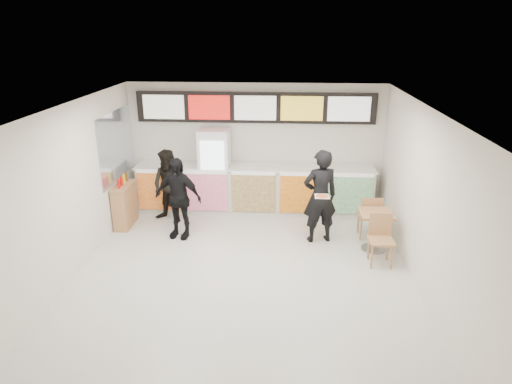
# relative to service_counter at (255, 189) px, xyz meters

# --- Properties ---
(floor) EXTENTS (7.00, 7.00, 0.00)m
(floor) POSITION_rel_service_counter_xyz_m (-0.00, -3.09, -0.57)
(floor) COLOR beige
(floor) RESTS_ON ground
(ceiling) EXTENTS (7.00, 7.00, 0.00)m
(ceiling) POSITION_rel_service_counter_xyz_m (-0.00, -3.09, 2.43)
(ceiling) COLOR white
(ceiling) RESTS_ON wall_back
(wall_back) EXTENTS (6.00, 0.00, 6.00)m
(wall_back) POSITION_rel_service_counter_xyz_m (-0.00, 0.41, 0.93)
(wall_back) COLOR silver
(wall_back) RESTS_ON floor
(wall_left) EXTENTS (0.00, 7.00, 7.00)m
(wall_left) POSITION_rel_service_counter_xyz_m (-3.00, -3.09, 0.93)
(wall_left) COLOR silver
(wall_left) RESTS_ON floor
(wall_right) EXTENTS (0.00, 7.00, 7.00)m
(wall_right) POSITION_rel_service_counter_xyz_m (3.00, -3.09, 0.93)
(wall_right) COLOR silver
(wall_right) RESTS_ON floor
(service_counter) EXTENTS (5.56, 0.77, 1.14)m
(service_counter) POSITION_rel_service_counter_xyz_m (0.00, 0.00, 0.00)
(service_counter) COLOR silver
(service_counter) RESTS_ON floor
(menu_board) EXTENTS (5.50, 0.14, 0.70)m
(menu_board) POSITION_rel_service_counter_xyz_m (0.00, 0.32, 1.88)
(menu_board) COLOR black
(menu_board) RESTS_ON wall_back
(drinks_fridge) EXTENTS (0.70, 0.67, 2.00)m
(drinks_fridge) POSITION_rel_service_counter_xyz_m (-0.93, 0.02, 0.43)
(drinks_fridge) COLOR white
(drinks_fridge) RESTS_ON floor
(mirror_panel) EXTENTS (0.01, 2.00, 1.50)m
(mirror_panel) POSITION_rel_service_counter_xyz_m (-2.99, -0.64, 1.18)
(mirror_panel) COLOR #B2B7BF
(mirror_panel) RESTS_ON wall_left
(customer_main) EXTENTS (0.81, 0.64, 1.95)m
(customer_main) POSITION_rel_service_counter_xyz_m (1.43, -1.47, 0.40)
(customer_main) COLOR black
(customer_main) RESTS_ON floor
(customer_left) EXTENTS (0.97, 0.86, 1.67)m
(customer_left) POSITION_rel_service_counter_xyz_m (-1.87, -0.66, 0.26)
(customer_left) COLOR black
(customer_left) RESTS_ON floor
(customer_mid) EXTENTS (1.08, 0.63, 1.73)m
(customer_mid) POSITION_rel_service_counter_xyz_m (-1.49, -1.45, 0.29)
(customer_mid) COLOR black
(customer_mid) RESTS_ON floor
(pizza_slice) EXTENTS (0.36, 0.36, 0.02)m
(pizza_slice) POSITION_rel_service_counter_xyz_m (1.43, -1.92, 0.58)
(pizza_slice) COLOR beige
(pizza_slice) RESTS_ON customer_main
(cafe_table) EXTENTS (0.65, 1.64, 0.95)m
(cafe_table) POSITION_rel_service_counter_xyz_m (2.50, -1.82, -0.02)
(cafe_table) COLOR #AE784F
(cafe_table) RESTS_ON floor
(condiment_ledge) EXTENTS (0.34, 0.85, 1.14)m
(condiment_ledge) POSITION_rel_service_counter_xyz_m (-2.82, -0.96, -0.09)
(condiment_ledge) COLOR #AE784F
(condiment_ledge) RESTS_ON floor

